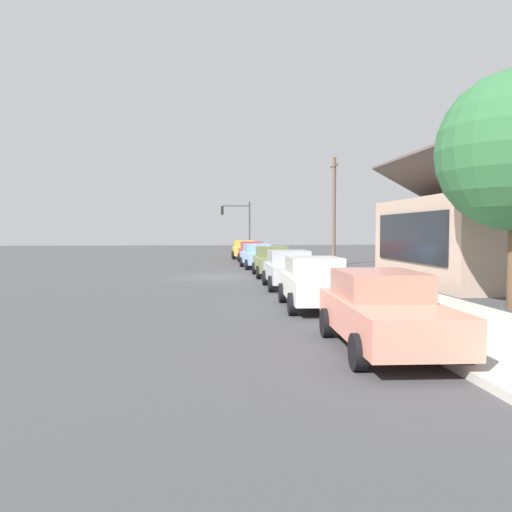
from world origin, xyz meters
name	(u,v)px	position (x,y,z in m)	size (l,w,h in m)	color
ground_plane	(219,277)	(0.00, 0.00, 0.00)	(120.00, 120.00, 0.00)	#424244
sidewalk_curb	(323,275)	(0.00, 5.60, 0.08)	(60.00, 4.20, 0.16)	beige
car_mustard	(244,249)	(-18.13, 2.73, 0.81)	(4.44, 2.13, 1.59)	gold
car_cherry	(252,252)	(-11.91, 2.87, 0.82)	(4.79, 1.99, 1.59)	red
car_skyblue	(257,256)	(-6.36, 2.71, 0.81)	(4.69, 2.13, 1.59)	#8CB7E0
car_olive	(272,261)	(-0.23, 2.88, 0.81)	(4.71, 2.04, 1.59)	olive
car_silver	(290,269)	(5.55, 2.86, 0.81)	(4.37, 2.18, 1.59)	silver
car_ivory	(316,282)	(11.28, 2.74, 0.81)	(4.46, 2.21, 1.59)	silver
car_coral	(384,310)	(17.15, 2.88, 0.82)	(4.76, 2.22, 1.59)	#EA8C75
storefront_building	(484,238)	(4.78, 11.98, 2.09)	(10.02, 7.38, 5.91)	tan
traffic_light_main	(238,220)	(-22.28, 2.54, 3.49)	(0.37, 2.79, 5.20)	#383833
utility_pole_wooden	(334,209)	(-7.97, 8.20, 3.93)	(1.80, 0.24, 7.50)	brown
fire_hydrant_red	(265,255)	(-14.74, 4.20, 0.50)	(0.22, 0.22, 0.71)	red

